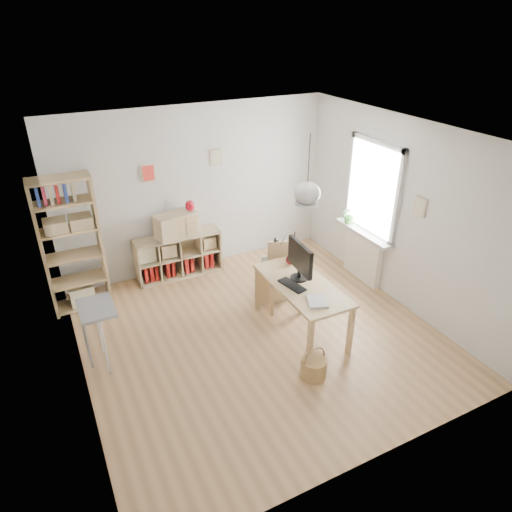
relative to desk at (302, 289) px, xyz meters
name	(u,v)px	position (x,y,z in m)	size (l,w,h in m)	color
ground	(259,334)	(-0.55, 0.15, -0.66)	(4.50, 4.50, 0.00)	tan
room_shell	(307,193)	(0.00, 0.00, 1.34)	(4.50, 4.50, 4.50)	silver
window_unit	(373,188)	(1.68, 0.75, 0.89)	(0.07, 1.16, 1.46)	white
radiator	(363,256)	(1.64, 0.75, -0.26)	(0.10, 0.80, 0.80)	white
windowsill	(363,233)	(1.59, 0.75, 0.17)	(0.22, 1.20, 0.06)	silver
desk	(302,289)	(0.00, 0.00, 0.00)	(0.70, 1.50, 0.75)	tan
cube_shelf	(177,258)	(-1.02, 2.23, -0.36)	(1.40, 0.38, 0.72)	tan
tall_bookshelf	(70,241)	(-2.59, 1.95, 0.43)	(0.80, 0.38, 2.00)	tan
side_table	(92,321)	(-2.59, 0.50, 0.01)	(0.40, 0.55, 0.85)	gray
chair	(285,272)	(0.11, 0.65, -0.10)	(0.62, 0.62, 0.98)	gray
wicker_basket	(314,367)	(-0.33, -0.86, -0.52)	(0.31, 0.31, 0.43)	#9B7346
storage_chest	(285,281)	(0.30, 0.95, -0.46)	(0.56, 0.63, 0.59)	beige
monitor	(300,259)	(0.03, 0.13, 0.38)	(0.24, 0.60, 0.52)	black
keyboard	(292,285)	(-0.15, 0.01, 0.10)	(0.15, 0.41, 0.02)	black
task_lamp	(284,243)	(0.07, 0.61, 0.39)	(0.40, 0.15, 0.43)	black
yarn_ball	(290,260)	(0.13, 0.52, 0.16)	(0.13, 0.13, 0.13)	#4D0A12
paper_tray	(317,301)	(-0.07, -0.46, 0.11)	(0.23, 0.29, 0.03)	silver
drawer_chest	(176,225)	(-1.00, 2.19, 0.25)	(0.67, 0.30, 0.38)	tan
red_vase	(190,206)	(-0.75, 2.19, 0.53)	(0.15, 0.15, 0.18)	maroon
potted_plant	(350,215)	(1.57, 1.10, 0.35)	(0.26, 0.23, 0.29)	#346726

